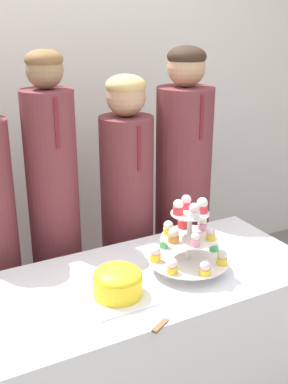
% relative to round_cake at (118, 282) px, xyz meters
% --- Properties ---
extents(wall_back, '(9.00, 0.06, 2.70)m').
position_rel_round_cake_xyz_m(wall_back, '(0.16, 1.38, 0.53)').
color(wall_back, silver).
rests_on(wall_back, ground_plane).
extents(table, '(1.46, 0.66, 0.76)m').
position_rel_round_cake_xyz_m(table, '(0.16, 0.08, -0.44)').
color(table, white).
rests_on(table, ground_plane).
extents(round_cake, '(0.25, 0.25, 0.13)m').
position_rel_round_cake_xyz_m(round_cake, '(0.00, 0.00, 0.00)').
color(round_cake, white).
rests_on(round_cake, table).
extents(cake_knife, '(0.25, 0.15, 0.01)m').
position_rel_round_cake_xyz_m(cake_knife, '(0.09, -0.22, -0.06)').
color(cake_knife, silver).
rests_on(cake_knife, table).
extents(cupcake_stand, '(0.34, 0.34, 0.33)m').
position_rel_round_cake_xyz_m(cupcake_stand, '(0.35, 0.04, 0.08)').
color(cupcake_stand, silver).
rests_on(cupcake_stand, table).
extents(student_1, '(0.24, 0.25, 1.64)m').
position_rel_round_cake_xyz_m(student_1, '(-0.03, 0.65, -0.03)').
color(student_1, brown).
rests_on(student_1, ground_plane).
extents(student_2, '(0.27, 0.28, 1.51)m').
position_rel_round_cake_xyz_m(student_2, '(0.36, 0.65, -0.09)').
color(student_2, brown).
rests_on(student_2, ground_plane).
extents(student_3, '(0.30, 0.31, 1.63)m').
position_rel_round_cake_xyz_m(student_3, '(0.70, 0.65, -0.04)').
color(student_3, brown).
rests_on(student_3, ground_plane).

